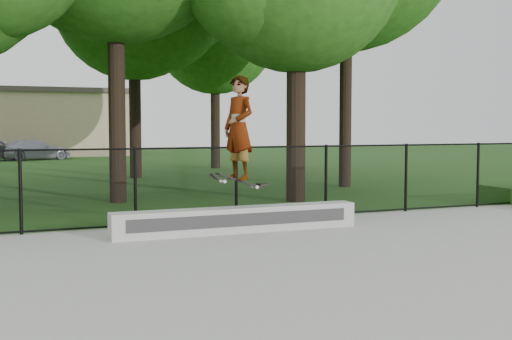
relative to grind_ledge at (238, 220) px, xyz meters
name	(u,v)px	position (x,y,z in m)	size (l,w,h in m)	color
ground	(419,299)	(0.41, -4.70, -0.28)	(100.00, 100.00, 0.00)	#2B5618
concrete_slab	(419,297)	(0.41, -4.70, -0.25)	(14.00, 12.00, 0.06)	#9F9F9A
grind_ledge	(238,220)	(0.00, 0.00, 0.00)	(4.53, 0.40, 0.45)	#A7A8A3
car_c	(35,150)	(-1.82, 27.91, 0.28)	(1.59, 3.60, 1.14)	#AFAEC5
skater_airborne	(239,129)	(-0.04, -0.16, 1.61)	(0.80, 0.77, 2.02)	black
chainlink_fence	(236,184)	(0.41, 1.20, 0.53)	(16.06, 0.06, 1.50)	black
distant_building	(33,122)	(-1.59, 33.30, 1.88)	(12.40, 6.40, 4.30)	tan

